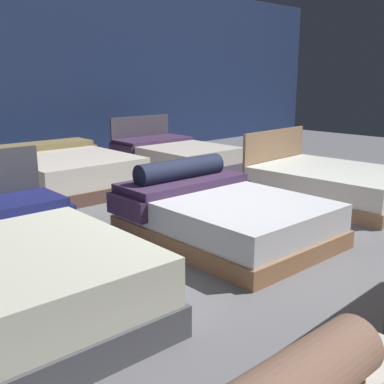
{
  "coord_description": "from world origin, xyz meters",
  "views": [
    {
      "loc": [
        -3.41,
        -3.05,
        1.64
      ],
      "look_at": [
        -0.26,
        0.19,
        0.51
      ],
      "focal_mm": 44.18,
      "sensor_mm": 36.0,
      "label": 1
    }
  ],
  "objects_px": {
    "bed_5": "(332,184)",
    "bed_3": "(10,272)",
    "bed_7": "(64,171)",
    "bed_4": "(221,214)",
    "bed_8": "(174,155)"
  },
  "relations": [
    {
      "from": "bed_3",
      "to": "bed_8",
      "type": "distance_m",
      "value": 5.35
    },
    {
      "from": "bed_4",
      "to": "bed_8",
      "type": "relative_size",
      "value": 0.95
    },
    {
      "from": "bed_7",
      "to": "bed_5",
      "type": "bearing_deg",
      "value": -52.61
    },
    {
      "from": "bed_4",
      "to": "bed_7",
      "type": "bearing_deg",
      "value": 93.59
    },
    {
      "from": "bed_8",
      "to": "bed_4",
      "type": "bearing_deg",
      "value": -122.6
    },
    {
      "from": "bed_7",
      "to": "bed_3",
      "type": "bearing_deg",
      "value": -122.62
    },
    {
      "from": "bed_3",
      "to": "bed_4",
      "type": "height_order",
      "value": "bed_3"
    },
    {
      "from": "bed_4",
      "to": "bed_8",
      "type": "distance_m",
      "value": 3.76
    },
    {
      "from": "bed_5",
      "to": "bed_7",
      "type": "height_order",
      "value": "bed_5"
    },
    {
      "from": "bed_3",
      "to": "bed_4",
      "type": "bearing_deg",
      "value": 3.29
    },
    {
      "from": "bed_4",
      "to": "bed_8",
      "type": "xyz_separation_m",
      "value": [
        2.13,
        3.1,
        -0.02
      ]
    },
    {
      "from": "bed_5",
      "to": "bed_3",
      "type": "bearing_deg",
      "value": 177.82
    },
    {
      "from": "bed_7",
      "to": "bed_8",
      "type": "xyz_separation_m",
      "value": [
        2.21,
        0.04,
        -0.04
      ]
    },
    {
      "from": "bed_4",
      "to": "bed_7",
      "type": "relative_size",
      "value": 0.94
    },
    {
      "from": "bed_3",
      "to": "bed_7",
      "type": "xyz_separation_m",
      "value": [
        2.14,
        3.07,
        -0.02
      ]
    }
  ]
}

